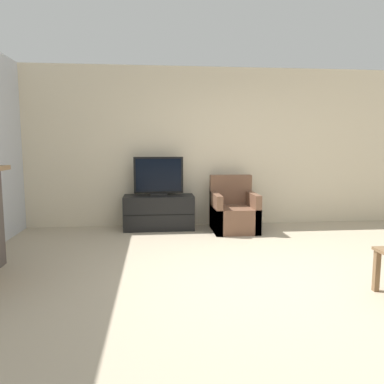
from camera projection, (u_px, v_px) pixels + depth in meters
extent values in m
plane|color=tan|center=(272.00, 280.00, 3.89)|extent=(24.00, 24.00, 0.00)
cube|color=beige|center=(223.00, 147.00, 6.50)|extent=(12.00, 0.06, 2.70)
cube|color=black|center=(159.00, 212.00, 6.21)|extent=(1.15, 0.49, 0.56)
cube|color=black|center=(159.00, 215.00, 5.97)|extent=(1.13, 0.01, 0.01)
cube|color=black|center=(159.00, 194.00, 6.17)|extent=(0.28, 0.18, 0.04)
cube|color=black|center=(159.00, 175.00, 6.13)|extent=(0.81, 0.03, 0.60)
cube|color=black|center=(159.00, 175.00, 6.12)|extent=(0.74, 0.01, 0.54)
cube|color=brown|center=(234.00, 219.00, 6.07)|extent=(0.70, 0.76, 0.40)
cube|color=brown|center=(231.00, 189.00, 6.32)|extent=(0.70, 0.14, 0.49)
cube|color=brown|center=(216.00, 212.00, 6.03)|extent=(0.10, 0.76, 0.62)
cube|color=brown|center=(252.00, 212.00, 6.09)|extent=(0.10, 0.76, 0.62)
cube|color=brown|center=(376.00, 271.00, 3.57)|extent=(0.05, 0.05, 0.40)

